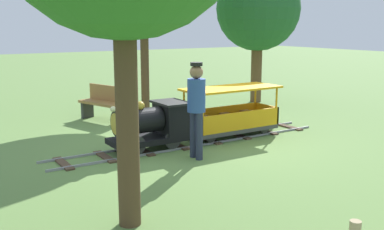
% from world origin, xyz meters
% --- Properties ---
extents(ground_plane, '(60.00, 60.00, 0.00)m').
position_xyz_m(ground_plane, '(0.00, 0.00, 0.00)').
color(ground_plane, '#608442').
extents(track, '(0.76, 5.70, 0.04)m').
position_xyz_m(track, '(0.00, 0.10, 0.02)').
color(track, gray).
rests_on(track, ground_plane).
extents(locomotive, '(0.72, 1.45, 0.97)m').
position_xyz_m(locomotive, '(0.00, 0.96, 0.48)').
color(locomotive, black).
rests_on(locomotive, ground_plane).
extents(passenger_car, '(0.82, 2.00, 0.97)m').
position_xyz_m(passenger_car, '(0.00, -0.80, 0.42)').
color(passenger_car, '#3F3F3F').
rests_on(passenger_car, ground_plane).
extents(conductor_person, '(0.30, 0.30, 1.62)m').
position_xyz_m(conductor_person, '(-0.87, 0.60, 0.96)').
color(conductor_person, '#282D47').
rests_on(conductor_person, ground_plane).
extents(park_bench, '(1.36, 0.78, 0.82)m').
position_xyz_m(park_bench, '(2.89, 0.74, 0.42)').
color(park_bench, olive).
rests_on(park_bench, ground_plane).
extents(oak_tree_distant, '(2.38, 2.38, 3.86)m').
position_xyz_m(oak_tree_distant, '(3.01, -4.01, 2.64)').
color(oak_tree_distant, brown).
rests_on(oak_tree_distant, ground_plane).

